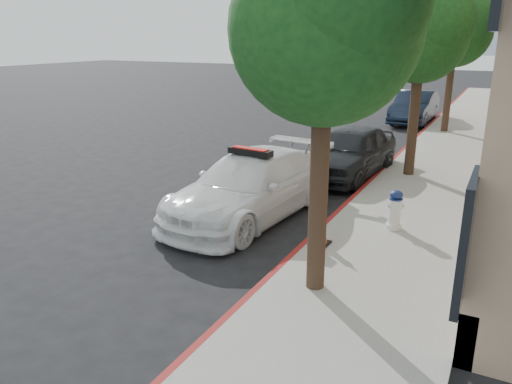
{
  "coord_description": "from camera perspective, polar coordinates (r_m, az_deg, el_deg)",
  "views": [
    {
      "loc": [
        5.44,
        -9.12,
        4.16
      ],
      "look_at": [
        0.85,
        -0.17,
        1.0
      ],
      "focal_mm": 35.0,
      "sensor_mm": 36.0,
      "label": 1
    }
  ],
  "objects": [
    {
      "name": "ground",
      "position": [
        11.41,
        -3.43,
        -3.97
      ],
      "size": [
        120.0,
        120.0,
        0.0
      ],
      "primitive_type": "plane",
      "color": "black",
      "rests_on": "ground"
    },
    {
      "name": "fire_hydrant",
      "position": [
        11.14,
        15.61,
        -2.01
      ],
      "size": [
        0.37,
        0.33,
        0.87
      ],
      "rotation": [
        0.0,
        0.0,
        0.32
      ],
      "color": "silver",
      "rests_on": "sidewalk"
    },
    {
      "name": "sidewalk",
      "position": [
        19.64,
        21.2,
        4.26
      ],
      "size": [
        3.2,
        50.0,
        0.15
      ],
      "primitive_type": "cube",
      "color": "gray",
      "rests_on": "ground"
    },
    {
      "name": "tree_far",
      "position": [
        23.25,
        21.91,
        16.82
      ],
      "size": [
        3.1,
        3.0,
        5.81
      ],
      "color": "black",
      "rests_on": "sidewalk"
    },
    {
      "name": "tree_mid",
      "position": [
        15.32,
        18.49,
        16.6
      ],
      "size": [
        2.77,
        2.64,
        5.43
      ],
      "color": "black",
      "rests_on": "sidewalk"
    },
    {
      "name": "parked_car_mid",
      "position": [
        15.56,
        10.69,
        4.59
      ],
      "size": [
        2.2,
        4.71,
        1.56
      ],
      "primitive_type": "imported",
      "rotation": [
        0.0,
        0.0,
        -0.08
      ],
      "color": "black",
      "rests_on": "ground"
    },
    {
      "name": "parked_car_far",
      "position": [
        26.22,
        17.67,
        9.23
      ],
      "size": [
        1.72,
        4.74,
        1.55
      ],
      "primitive_type": "imported",
      "rotation": [
        0.0,
        0.0,
        -0.02
      ],
      "color": "#131D31",
      "rests_on": "ground"
    },
    {
      "name": "curb_strip",
      "position": [
        19.85,
        16.79,
        4.82
      ],
      "size": [
        0.12,
        50.0,
        0.15
      ],
      "primitive_type": "cube",
      "color": "maroon",
      "rests_on": "ground"
    },
    {
      "name": "tree_near",
      "position": [
        7.54,
        8.08,
        18.13
      ],
      "size": [
        2.92,
        2.82,
        5.62
      ],
      "color": "black",
      "rests_on": "sidewalk"
    },
    {
      "name": "police_car",
      "position": [
        11.78,
        -0.65,
        0.71
      ],
      "size": [
        2.71,
        5.49,
        1.68
      ],
      "rotation": [
        0.0,
        0.0,
        -0.11
      ],
      "color": "white",
      "rests_on": "ground"
    },
    {
      "name": "traffic_cone",
      "position": [
        10.06,
        7.36,
        -3.94
      ],
      "size": [
        0.4,
        0.4,
        0.74
      ],
      "rotation": [
        0.0,
        0.0,
        -0.03
      ],
      "color": "black",
      "rests_on": "sidewalk"
    }
  ]
}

